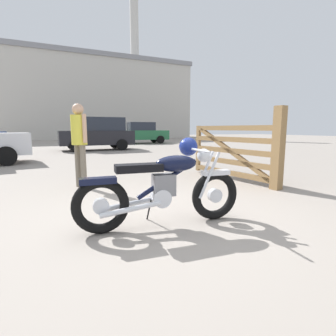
{
  "coord_description": "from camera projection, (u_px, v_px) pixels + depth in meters",
  "views": [
    {
      "loc": [
        -1.47,
        -2.97,
        1.18
      ],
      "look_at": [
        -0.01,
        0.13,
        0.65
      ],
      "focal_mm": 27.59,
      "sensor_mm": 36.0,
      "label": 1
    }
  ],
  "objects": [
    {
      "name": "bystander",
      "position": [
        79.0,
        137.0,
        5.1
      ],
      "size": [
        0.3,
        0.42,
        1.66
      ],
      "rotation": [
        0.0,
        0.0,
        0.47
      ],
      "color": "#706656",
      "rests_on": "ground_plane"
    },
    {
      "name": "vintage_motorcycle",
      "position": [
        166.0,
        186.0,
        3.13
      ],
      "size": [
        2.08,
        0.73,
        1.07
      ],
      "rotation": [
        0.0,
        0.0,
        -0.11
      ],
      "color": "black",
      "rests_on": "ground_plane"
    },
    {
      "name": "red_hatchback_near",
      "position": [
        98.0,
        133.0,
        14.21
      ],
      "size": [
        3.91,
        1.84,
        1.78
      ],
      "rotation": [
        0.0,
        0.0,
        3.14
      ],
      "color": "black",
      "rests_on": "ground_plane"
    },
    {
      "name": "ground_plane",
      "position": [
        173.0,
        217.0,
        3.46
      ],
      "size": [
        80.0,
        80.0,
        0.0
      ],
      "primitive_type": "plane",
      "color": "gray"
    },
    {
      "name": "industrial_building",
      "position": [
        94.0,
        100.0,
        32.72
      ],
      "size": [
        22.76,
        10.62,
        18.97
      ],
      "rotation": [
        0.0,
        0.0,
        -0.01
      ],
      "color": "beige",
      "rests_on": "ground_plane"
    },
    {
      "name": "white_estate_far",
      "position": [
        141.0,
        133.0,
        20.6
      ],
      "size": [
        4.33,
        2.2,
        1.67
      ],
      "rotation": [
        0.0,
        0.0,
        -0.09
      ],
      "color": "black",
      "rests_on": "ground_plane"
    },
    {
      "name": "timber_gate",
      "position": [
        241.0,
        150.0,
        5.71
      ],
      "size": [
        0.45,
        2.54,
        1.6
      ],
      "rotation": [
        0.0,
        0.0,
        1.7
      ],
      "color": "olive",
      "rests_on": "ground_plane"
    }
  ]
}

